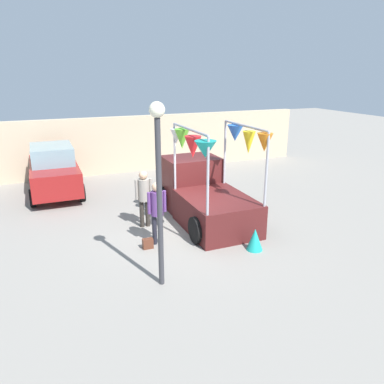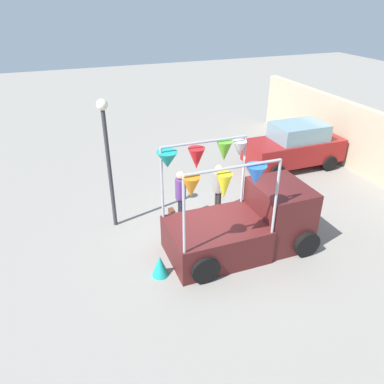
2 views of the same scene
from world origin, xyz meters
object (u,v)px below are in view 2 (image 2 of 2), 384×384
at_px(parked_car, 295,146).
at_px(handbag, 172,213).
at_px(person_vendor, 218,185).
at_px(person_customer, 181,192).
at_px(vendor_truck, 248,220).
at_px(folded_kite_bundle_teal, 160,266).
at_px(street_lamp, 107,148).

distance_m(parked_car, handbag, 6.36).
bearing_deg(person_vendor, person_customer, -89.65).
height_order(vendor_truck, parked_car, vendor_truck).
height_order(handbag, folded_kite_bundle_teal, folded_kite_bundle_teal).
distance_m(person_customer, street_lamp, 2.60).
bearing_deg(handbag, vendor_truck, 33.70).
height_order(street_lamp, folded_kite_bundle_teal, street_lamp).
distance_m(vendor_truck, street_lamp, 4.53).
height_order(parked_car, handbag, parked_car).
relative_size(handbag, folded_kite_bundle_teal, 0.47).
relative_size(person_customer, street_lamp, 0.44).
bearing_deg(vendor_truck, person_vendor, -178.80).
xyz_separation_m(person_vendor, folded_kite_bundle_teal, (2.28, -2.66, -0.78)).
distance_m(vendor_truck, person_customer, 2.37).
relative_size(vendor_truck, person_vendor, 2.36).
bearing_deg(vendor_truck, parked_car, 133.88).
xyz_separation_m(handbag, street_lamp, (-0.20, -1.82, 2.48)).
xyz_separation_m(person_vendor, handbag, (-0.34, -1.49, -0.94)).
distance_m(street_lamp, folded_kite_bundle_teal, 3.71).
bearing_deg(person_vendor, street_lamp, -99.31).
height_order(vendor_truck, person_vendor, vendor_truck).
distance_m(handbag, street_lamp, 3.08).
xyz_separation_m(parked_car, person_vendor, (2.33, -4.50, 0.13)).
xyz_separation_m(person_customer, handbag, (-0.35, -0.20, -0.94)).
xyz_separation_m(vendor_truck, person_customer, (-1.95, -1.33, 0.19)).
xyz_separation_m(vendor_truck, street_lamp, (-2.50, -3.35, 1.73)).
bearing_deg(vendor_truck, folded_kite_bundle_teal, -83.19).
bearing_deg(folded_kite_bundle_teal, person_vendor, 130.57).
bearing_deg(parked_car, person_vendor, -62.64).
relative_size(vendor_truck, folded_kite_bundle_teal, 6.96).
bearing_deg(person_vendor, parked_car, 117.36).
bearing_deg(vendor_truck, street_lamp, -126.72).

